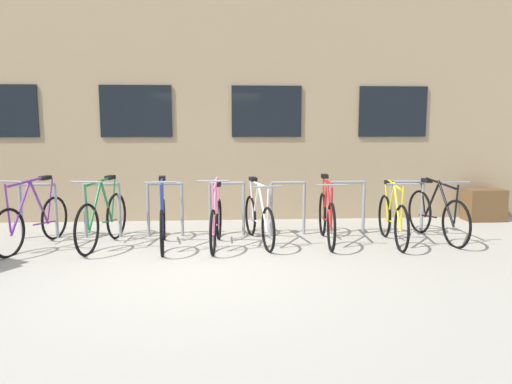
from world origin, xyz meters
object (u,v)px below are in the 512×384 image
at_px(bicycle_purple, 33,221).
at_px(bicycle_pink, 216,222).
at_px(planter_box, 484,205).
at_px(bicycle_white, 259,219).
at_px(bicycle_green, 103,219).
at_px(bicycle_blue, 163,222).
at_px(bicycle_red, 327,217).
at_px(bicycle_black, 437,215).
at_px(bicycle_yellow, 393,219).

bearing_deg(bicycle_purple, bicycle_pink, -2.39).
xyz_separation_m(bicycle_pink, planter_box, (5.04, 1.61, -0.07)).
distance_m(bicycle_white, planter_box, 4.62).
distance_m(bicycle_green, bicycle_pink, 1.70).
bearing_deg(bicycle_blue, planter_box, 15.30).
relative_size(bicycle_white, bicycle_purple, 0.99).
relative_size(bicycle_red, planter_box, 2.50).
relative_size(bicycle_purple, planter_box, 2.51).
relative_size(bicycle_black, bicycle_pink, 1.10).
height_order(bicycle_green, bicycle_red, bicycle_green).
height_order(bicycle_purple, bicycle_pink, bicycle_purple).
distance_m(bicycle_blue, bicycle_pink, 0.79).
relative_size(bicycle_black, bicycle_red, 1.02).
distance_m(bicycle_white, bicycle_yellow, 2.05).
relative_size(bicycle_white, bicycle_green, 0.99).
distance_m(bicycle_red, bicycle_pink, 1.71).
bearing_deg(bicycle_black, bicycle_red, -177.35).
height_order(bicycle_yellow, planter_box, bicycle_yellow).
relative_size(bicycle_black, bicycle_green, 1.01).
bearing_deg(bicycle_red, bicycle_green, -179.92).
height_order(bicycle_green, bicycle_pink, bicycle_pink).
relative_size(bicycle_white, bicycle_red, 1.00).
bearing_deg(planter_box, bicycle_blue, -164.70).
xyz_separation_m(bicycle_white, bicycle_pink, (-0.65, -0.18, -0.00)).
bearing_deg(bicycle_green, bicycle_purple, -179.54).
xyz_separation_m(bicycle_blue, bicycle_purple, (-1.92, 0.09, 0.01)).
bearing_deg(planter_box, bicycle_green, -167.50).
bearing_deg(bicycle_blue, bicycle_black, 2.54).
distance_m(bicycle_black, bicycle_pink, 3.49).
relative_size(bicycle_green, bicycle_pink, 1.09).
bearing_deg(bicycle_green, bicycle_pink, -4.09).
bearing_deg(bicycle_green, bicycle_red, 0.08).
distance_m(bicycle_black, bicycle_blue, 4.28).
relative_size(bicycle_blue, bicycle_purple, 0.94).
distance_m(bicycle_yellow, bicycle_red, 1.00).
relative_size(bicycle_black, bicycle_white, 1.02).
xyz_separation_m(bicycle_black, bicycle_green, (-5.18, -0.09, 0.01)).
xyz_separation_m(bicycle_purple, bicycle_pink, (2.71, -0.11, -0.02)).
xyz_separation_m(bicycle_white, bicycle_green, (-2.35, -0.06, 0.03)).
xyz_separation_m(bicycle_blue, bicycle_red, (2.50, 0.11, 0.02)).
xyz_separation_m(bicycle_blue, planter_box, (5.84, 1.60, -0.08)).
bearing_deg(bicycle_white, bicycle_pink, -164.21).
xyz_separation_m(bicycle_yellow, bicycle_red, (-1.00, 0.13, 0.01)).
relative_size(bicycle_red, bicycle_pink, 1.08).
height_order(bicycle_red, bicycle_pink, bicycle_pink).
xyz_separation_m(bicycle_black, bicycle_yellow, (-0.79, -0.21, -0.01)).
bearing_deg(bicycle_black, bicycle_green, -179.03).
height_order(bicycle_blue, bicycle_yellow, bicycle_blue).
bearing_deg(planter_box, bicycle_white, -161.95).
distance_m(bicycle_purple, planter_box, 7.90).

